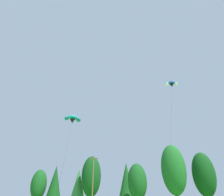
# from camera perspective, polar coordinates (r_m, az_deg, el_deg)

# --- Properties ---
(treeline_tree_a) EXTENTS (4.92, 4.92, 11.56)m
(treeline_tree_a) POSITION_cam_1_polar(r_m,az_deg,el_deg) (73.80, -20.05, -22.05)
(treeline_tree_a) COLOR #472D19
(treeline_tree_a) RESTS_ON ground_plane
(treeline_tree_b) EXTENTS (4.38, 4.38, 12.62)m
(treeline_tree_b) POSITION_cam_1_polar(r_m,az_deg,el_deg) (71.31, -15.85, -21.73)
(treeline_tree_b) COLOR #472D19
(treeline_tree_b) RESTS_ON ground_plane
(treeline_tree_c) EXTENTS (4.08, 4.08, 11.27)m
(treeline_tree_c) POSITION_cam_1_polar(r_m,az_deg,el_deg) (66.99, -9.50, -22.75)
(treeline_tree_c) COLOR #472D19
(treeline_tree_c) RESTS_ON ground_plane
(treeline_tree_d) EXTENTS (5.72, 5.72, 14.53)m
(treeline_tree_d) POSITION_cam_1_polar(r_m,az_deg,el_deg) (63.95, -5.90, -21.18)
(treeline_tree_d) COLOR #472D19
(treeline_tree_d) RESTS_ON ground_plane
(treeline_tree_e) EXTENTS (4.25, 4.25, 12.03)m
(treeline_tree_e) POSITION_cam_1_polar(r_m,az_deg,el_deg) (60.14, 4.13, -22.06)
(treeline_tree_e) COLOR #472D19
(treeline_tree_e) RESTS_ON ground_plane
(treeline_tree_f) EXTENTS (4.72, 4.72, 10.82)m
(treeline_tree_f) POSITION_cam_1_polar(r_m,az_deg,el_deg) (54.15, 7.17, -22.39)
(treeline_tree_f) COLOR #472D19
(treeline_tree_f) RESTS_ON ground_plane
(treeline_tree_g) EXTENTS (5.87, 5.87, 15.08)m
(treeline_tree_g) POSITION_cam_1_polar(r_m,az_deg,el_deg) (54.23, 17.02, -18.74)
(treeline_tree_g) COLOR #472D19
(treeline_tree_g) RESTS_ON ground_plane
(treeline_tree_h) EXTENTS (5.41, 5.41, 13.37)m
(treeline_tree_h) POSITION_cam_1_polar(r_m,az_deg,el_deg) (57.49, 24.55, -19.05)
(treeline_tree_h) COLOR #472D19
(treeline_tree_h) RESTS_ON ground_plane
(utility_pole) EXTENTS (2.20, 0.26, 11.54)m
(utility_pole) POSITION_cam_1_polar(r_m,az_deg,el_deg) (48.21, -5.46, -22.48)
(utility_pole) COLOR brown
(utility_pole) RESTS_ON ground_plane
(parafoil_kite_high_teal) EXTENTS (11.97, 18.10, 17.39)m
(parafoil_kite_high_teal) POSITION_cam_1_polar(r_m,az_deg,el_deg) (44.88, -11.10, -5.92)
(parafoil_kite_high_teal) COLOR teal
(parafoil_kite_mid_blue_white) EXTENTS (2.99, 14.44, 24.60)m
(parafoil_kite_mid_blue_white) POSITION_cam_1_polar(r_m,az_deg,el_deg) (46.39, 16.53, 3.80)
(parafoil_kite_mid_blue_white) COLOR blue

